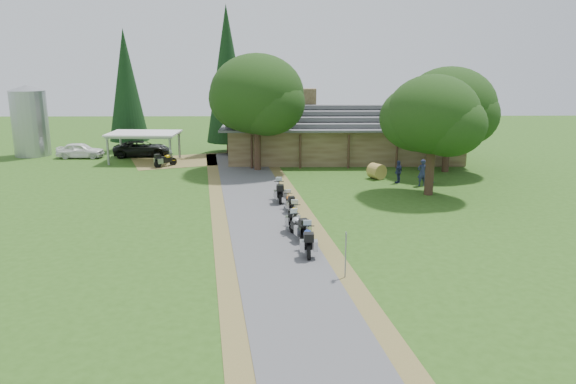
{
  "coord_description": "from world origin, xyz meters",
  "views": [
    {
      "loc": [
        0.3,
        -26.15,
        9.23
      ],
      "look_at": [
        0.77,
        4.81,
        1.6
      ],
      "focal_mm": 35.0,
      "sensor_mm": 36.0,
      "label": 1
    }
  ],
  "objects_px": {
    "lodge": "(343,132)",
    "motorcycle_row_c": "(294,215)",
    "carport": "(145,147)",
    "car_white_sedan": "(80,148)",
    "car_dark_suv": "(142,145)",
    "motorcycle_row_b": "(298,225)",
    "motorcycle_row_e": "(279,190)",
    "motorcycle_carport_a": "(165,159)",
    "silo": "(30,121)",
    "hay_bale": "(377,171)",
    "motorcycle_row_a": "(308,239)",
    "motorcycle_row_d": "(290,201)"
  },
  "relations": [
    {
      "from": "car_dark_suv",
      "to": "motorcycle_row_d",
      "type": "xyz_separation_m",
      "value": [
        13.33,
        -18.83,
        -0.49
      ]
    },
    {
      "from": "motorcycle_row_a",
      "to": "hay_bale",
      "type": "distance_m",
      "value": 17.47
    },
    {
      "from": "motorcycle_row_b",
      "to": "motorcycle_carport_a",
      "type": "height_order",
      "value": "motorcycle_row_b"
    },
    {
      "from": "motorcycle_row_a",
      "to": "motorcycle_row_e",
      "type": "bearing_deg",
      "value": 7.78
    },
    {
      "from": "car_dark_suv",
      "to": "motorcycle_row_a",
      "type": "distance_m",
      "value": 29.88
    },
    {
      "from": "motorcycle_row_d",
      "to": "hay_bale",
      "type": "relative_size",
      "value": 1.49
    },
    {
      "from": "silo",
      "to": "hay_bale",
      "type": "xyz_separation_m",
      "value": [
        30.42,
        -10.56,
        -2.67
      ]
    },
    {
      "from": "lodge",
      "to": "car_white_sedan",
      "type": "xyz_separation_m",
      "value": [
        -23.88,
        0.64,
        -1.57
      ]
    },
    {
      "from": "silo",
      "to": "hay_bale",
      "type": "bearing_deg",
      "value": -19.14
    },
    {
      "from": "silo",
      "to": "motorcycle_row_a",
      "type": "xyz_separation_m",
      "value": [
        24.38,
        -26.95,
        -2.52
      ]
    },
    {
      "from": "motorcycle_row_e",
      "to": "motorcycle_row_c",
      "type": "bearing_deg",
      "value": -175.68
    },
    {
      "from": "motorcycle_row_b",
      "to": "motorcycle_row_d",
      "type": "bearing_deg",
      "value": -15.69
    },
    {
      "from": "motorcycle_row_b",
      "to": "motorcycle_row_c",
      "type": "xyz_separation_m",
      "value": [
        -0.17,
        1.68,
        0.02
      ]
    },
    {
      "from": "motorcycle_row_e",
      "to": "motorcycle_row_a",
      "type": "bearing_deg",
      "value": -175.5
    },
    {
      "from": "motorcycle_row_a",
      "to": "motorcycle_row_b",
      "type": "height_order",
      "value": "motorcycle_row_a"
    },
    {
      "from": "carport",
      "to": "motorcycle_row_c",
      "type": "xyz_separation_m",
      "value": [
        12.62,
        -19.68,
        -0.58
      ]
    },
    {
      "from": "motorcycle_row_e",
      "to": "hay_bale",
      "type": "distance_m",
      "value": 9.89
    },
    {
      "from": "carport",
      "to": "car_white_sedan",
      "type": "distance_m",
      "value": 6.6
    },
    {
      "from": "motorcycle_row_c",
      "to": "motorcycle_row_e",
      "type": "distance_m",
      "value": 5.83
    },
    {
      "from": "silo",
      "to": "motorcycle_carport_a",
      "type": "xyz_separation_m",
      "value": [
        13.44,
        -5.61,
        -2.6
      ]
    },
    {
      "from": "motorcycle_row_b",
      "to": "hay_bale",
      "type": "height_order",
      "value": "motorcycle_row_b"
    },
    {
      "from": "lodge",
      "to": "motorcycle_row_c",
      "type": "bearing_deg",
      "value": -103.31
    },
    {
      "from": "car_dark_suv",
      "to": "hay_bale",
      "type": "height_order",
      "value": "car_dark_suv"
    },
    {
      "from": "motorcycle_row_a",
      "to": "motorcycle_row_d",
      "type": "distance_m",
      "value": 7.57
    },
    {
      "from": "silo",
      "to": "motorcycle_row_a",
      "type": "height_order",
      "value": "silo"
    },
    {
      "from": "motorcycle_row_d",
      "to": "silo",
      "type": "bearing_deg",
      "value": 42.0
    },
    {
      "from": "motorcycle_row_a",
      "to": "silo",
      "type": "bearing_deg",
      "value": 42.11
    },
    {
      "from": "carport",
      "to": "hay_bale",
      "type": "bearing_deg",
      "value": -17.92
    },
    {
      "from": "lodge",
      "to": "motorcycle_row_e",
      "type": "distance_m",
      "value": 16.26
    },
    {
      "from": "silo",
      "to": "car_dark_suv",
      "type": "distance_m",
      "value": 10.56
    },
    {
      "from": "motorcycle_row_e",
      "to": "car_dark_suv",
      "type": "bearing_deg",
      "value": 34.23
    },
    {
      "from": "car_white_sedan",
      "to": "motorcycle_row_d",
      "type": "height_order",
      "value": "car_white_sedan"
    },
    {
      "from": "car_dark_suv",
      "to": "hay_bale",
      "type": "relative_size",
      "value": 4.87
    },
    {
      "from": "car_dark_suv",
      "to": "motorcycle_row_e",
      "type": "relative_size",
      "value": 2.69
    },
    {
      "from": "lodge",
      "to": "motorcycle_carport_a",
      "type": "height_order",
      "value": "lodge"
    },
    {
      "from": "car_white_sedan",
      "to": "car_dark_suv",
      "type": "xyz_separation_m",
      "value": [
        5.44,
        0.79,
        0.2
      ]
    },
    {
      "from": "lodge",
      "to": "motorcycle_row_c",
      "type": "height_order",
      "value": "lodge"
    },
    {
      "from": "motorcycle_row_d",
      "to": "hay_bale",
      "type": "xyz_separation_m",
      "value": [
        6.77,
        8.86,
        -0.01
      ]
    },
    {
      "from": "silo",
      "to": "carport",
      "type": "relative_size",
      "value": 1.09
    },
    {
      "from": "motorcycle_row_a",
      "to": "hay_bale",
      "type": "bearing_deg",
      "value": -20.25
    },
    {
      "from": "motorcycle_row_c",
      "to": "motorcycle_carport_a",
      "type": "xyz_separation_m",
      "value": [
        -10.37,
        17.31,
        -0.06
      ]
    },
    {
      "from": "silo",
      "to": "motorcycle_carport_a",
      "type": "distance_m",
      "value": 14.8
    },
    {
      "from": "motorcycle_row_b",
      "to": "motorcycle_row_e",
      "type": "bearing_deg",
      "value": -12.15
    },
    {
      "from": "car_dark_suv",
      "to": "silo",
      "type": "bearing_deg",
      "value": 79.26
    },
    {
      "from": "motorcycle_row_b",
      "to": "lodge",
      "type": "bearing_deg",
      "value": -31.29
    },
    {
      "from": "motorcycle_row_b",
      "to": "hay_bale",
      "type": "xyz_separation_m",
      "value": [
        6.44,
        14.04,
        -0.11
      ]
    },
    {
      "from": "motorcycle_row_d",
      "to": "carport",
      "type": "bearing_deg",
      "value": 28.98
    },
    {
      "from": "car_dark_suv",
      "to": "motorcycle_row_b",
      "type": "height_order",
      "value": "car_dark_suv"
    },
    {
      "from": "lodge",
      "to": "carport",
      "type": "distance_m",
      "value": 17.65
    },
    {
      "from": "motorcycle_row_a",
      "to": "carport",
      "type": "bearing_deg",
      "value": 29.06
    }
  ]
}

